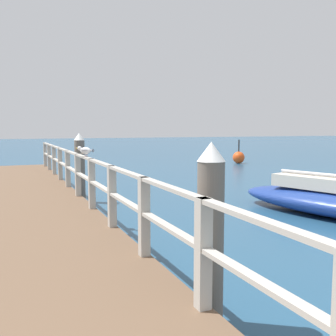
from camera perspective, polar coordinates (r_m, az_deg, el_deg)
pier_deck at (r=8.43m, az=-20.23°, el=-6.97°), size 2.56×18.44×0.51m
pier_railing at (r=8.42m, az=-12.27°, el=-0.81°), size 0.12×16.96×0.98m
dock_piling_near at (r=4.08m, az=6.27°, el=-9.78°), size 0.29×0.29×1.95m
dock_piling_far at (r=11.06m, az=-12.86°, el=0.07°), size 0.29×0.29×1.95m
seagull_foreground at (r=8.16m, az=-12.09°, el=2.57°), size 0.30×0.42×0.21m
boat_2 at (r=10.00m, az=23.48°, el=-4.36°), size 3.08×5.38×6.59m
channel_buoy at (r=23.14m, az=10.38°, el=1.56°), size 0.70×0.70×1.40m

